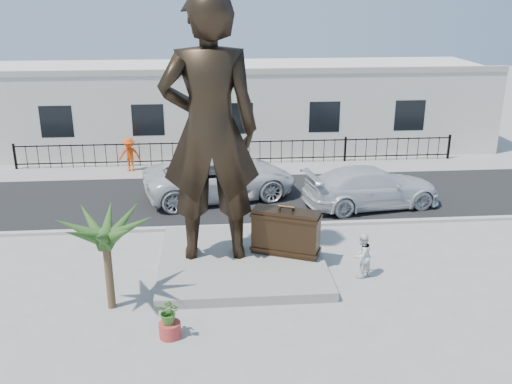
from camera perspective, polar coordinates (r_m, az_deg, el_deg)
The scene contains 16 objects.
ground at distance 17.28m, azimuth 0.56°, elevation -9.44°, with size 100.00×100.00×0.00m, color #9E9991.
street at distance 24.56m, azimuth -1.16°, elevation -0.37°, with size 40.00×7.00×0.01m, color black.
curb at distance 21.29m, azimuth -0.56°, elevation -3.44°, with size 40.00×0.25×0.12m, color #A5A399.
far_sidewalk at distance 28.34m, azimuth -1.68°, elevation 2.39°, with size 40.00×2.50×0.02m, color #9E9991.
plinth at distance 18.50m, azimuth -1.43°, elevation -6.85°, with size 5.20×5.20×0.30m, color gray.
fence at distance 28.94m, azimuth -1.78°, elevation 3.97°, with size 22.00×0.10×1.20m, color black.
building at distance 32.66m, azimuth -2.21°, elevation 8.65°, with size 28.00×7.00×4.40m, color silver.
statue at distance 17.23m, azimuth -4.65°, elevation 6.13°, with size 2.99×1.96×8.19m, color black.
suitcase at distance 18.33m, azimuth 3.01°, elevation -4.03°, with size 2.13×0.68×1.50m, color #2E2013.
tourist at distance 17.81m, azimuth 10.53°, elevation -6.26°, with size 0.70×0.54×1.44m, color white.
car_white at distance 24.16m, azimuth -3.60°, elevation 1.49°, with size 2.94×6.38×1.77m, color silver.
car_silver at distance 23.61m, azimuth 11.50°, elevation 0.49°, with size 2.27×5.60×1.62m, color silver.
worker at distance 28.31m, azimuth -12.52°, elevation 3.66°, with size 1.07×0.61×1.65m, color #ED490C.
palm_tree at distance 16.76m, azimuth -14.18°, elevation -11.09°, with size 1.80×1.80×3.20m, color #284B1B, non-canonical shape.
planter at distance 15.10m, azimuth -8.60°, elevation -13.48°, with size 0.56×0.56×0.40m, color #B1342F.
shrub at distance 14.82m, azimuth -8.70°, elevation -11.74°, with size 0.61×0.52×0.67m, color #3B7024.
Camera 1 is at (-1.42, -15.04, 8.38)m, focal length 40.00 mm.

